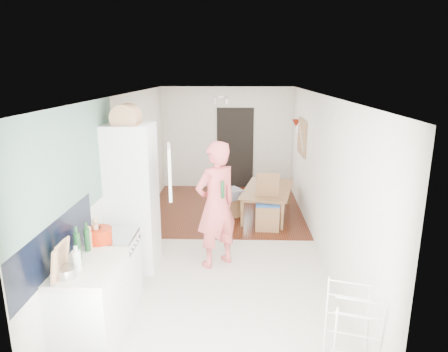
# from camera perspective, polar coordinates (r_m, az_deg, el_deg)

# --- Properties ---
(room_shell) EXTENTS (3.20, 7.00, 2.50)m
(room_shell) POSITION_cam_1_polar(r_m,az_deg,el_deg) (6.47, -0.34, 0.37)
(room_shell) COLOR white
(room_shell) RESTS_ON ground
(floor) EXTENTS (3.20, 7.00, 0.01)m
(floor) POSITION_cam_1_polar(r_m,az_deg,el_deg) (6.89, -0.32, -9.76)
(floor) COLOR silver
(floor) RESTS_ON ground
(wood_floor_overlay) EXTENTS (3.20, 3.30, 0.01)m
(wood_floor_overlay) POSITION_cam_1_polar(r_m,az_deg,el_deg) (8.60, 0.15, -4.60)
(wood_floor_overlay) COLOR #582710
(wood_floor_overlay) RESTS_ON room_shell
(sage_wall_panel) EXTENTS (0.02, 3.00, 1.30)m
(sage_wall_panel) POSITION_cam_1_polar(r_m,az_deg,el_deg) (4.75, -20.90, 1.51)
(sage_wall_panel) COLOR gray
(sage_wall_panel) RESTS_ON room_shell
(tile_splashback) EXTENTS (0.02, 1.90, 0.50)m
(tile_splashback) POSITION_cam_1_polar(r_m,az_deg,el_deg) (4.48, -22.69, -8.90)
(tile_splashback) COLOR black
(tile_splashback) RESTS_ON room_shell
(doorway_recess) EXTENTS (0.90, 0.04, 2.00)m
(doorway_recess) POSITION_cam_1_polar(r_m,az_deg,el_deg) (9.92, 1.60, 3.96)
(doorway_recess) COLOR black
(doorway_recess) RESTS_ON room_shell
(base_cabinet) EXTENTS (0.60, 0.90, 0.86)m
(base_cabinet) POSITION_cam_1_polar(r_m,az_deg,el_deg) (4.70, -18.47, -17.23)
(base_cabinet) COLOR white
(base_cabinet) RESTS_ON room_shell
(worktop) EXTENTS (0.62, 0.92, 0.06)m
(worktop) POSITION_cam_1_polar(r_m,az_deg,el_deg) (4.48, -18.96, -12.20)
(worktop) COLOR #F0E0D0
(worktop) RESTS_ON room_shell
(range_cooker) EXTENTS (0.60, 0.60, 0.88)m
(range_cooker) POSITION_cam_1_polar(r_m,az_deg,el_deg) (5.30, -15.67, -12.96)
(range_cooker) COLOR white
(range_cooker) RESTS_ON room_shell
(cooker_top) EXTENTS (0.60, 0.60, 0.04)m
(cooker_top) POSITION_cam_1_polar(r_m,az_deg,el_deg) (5.11, -16.03, -8.38)
(cooker_top) COLOR #B6B6B8
(cooker_top) RESTS_ON room_shell
(fridge_housing) EXTENTS (0.66, 0.66, 2.15)m
(fridge_housing) POSITION_cam_1_polar(r_m,az_deg,el_deg) (5.96, -12.94, -3.04)
(fridge_housing) COLOR white
(fridge_housing) RESTS_ON room_shell
(fridge_door) EXTENTS (0.14, 0.56, 0.70)m
(fridge_door) POSITION_cam_1_polar(r_m,az_deg,el_deg) (5.42, -7.78, 0.65)
(fridge_door) COLOR white
(fridge_door) RESTS_ON room_shell
(fridge_interior) EXTENTS (0.02, 0.52, 0.66)m
(fridge_interior) POSITION_cam_1_polar(r_m,az_deg,el_deg) (5.76, -10.23, 1.40)
(fridge_interior) COLOR white
(fridge_interior) RESTS_ON room_shell
(pinboard) EXTENTS (0.03, 0.90, 0.70)m
(pinboard) POSITION_cam_1_polar(r_m,az_deg,el_deg) (8.37, 11.09, 5.50)
(pinboard) COLOR tan
(pinboard) RESTS_ON room_shell
(pinboard_frame) EXTENTS (0.00, 0.94, 0.74)m
(pinboard_frame) POSITION_cam_1_polar(r_m,az_deg,el_deg) (8.37, 10.99, 5.50)
(pinboard_frame) COLOR olive
(pinboard_frame) RESTS_ON room_shell
(wall_sconce) EXTENTS (0.18, 0.18, 0.16)m
(wall_sconce) POSITION_cam_1_polar(r_m,az_deg,el_deg) (8.97, 10.26, 7.44)
(wall_sconce) COLOR maroon
(wall_sconce) RESTS_ON room_shell
(person) EXTENTS (0.98, 0.93, 2.25)m
(person) POSITION_cam_1_polar(r_m,az_deg,el_deg) (5.83, -1.14, -2.55)
(person) COLOR #E55C5C
(person) RESTS_ON floor
(dining_table) EXTENTS (1.04, 1.51, 0.49)m
(dining_table) POSITION_cam_1_polar(r_m,az_deg,el_deg) (8.15, 6.42, -4.03)
(dining_table) COLOR olive
(dining_table) RESTS_ON floor
(dining_chair) EXTENTS (0.45, 0.45, 1.02)m
(dining_chair) POSITION_cam_1_polar(r_m,az_deg,el_deg) (7.40, 6.24, -3.81)
(dining_chair) COLOR olive
(dining_chair) RESTS_ON floor
(stool) EXTENTS (0.41, 0.41, 0.41)m
(stool) POSITION_cam_1_polar(r_m,az_deg,el_deg) (8.08, 1.09, -4.42)
(stool) COLOR olive
(stool) RESTS_ON floor
(grey_drape) EXTENTS (0.54, 0.54, 0.18)m
(grey_drape) POSITION_cam_1_polar(r_m,az_deg,el_deg) (7.94, 0.99, -2.54)
(grey_drape) COLOR gray
(grey_drape) RESTS_ON stool
(drying_rack) EXTENTS (0.53, 0.50, 0.86)m
(drying_rack) POSITION_cam_1_polar(r_m,az_deg,el_deg) (4.34, 17.80, -20.10)
(drying_rack) COLOR white
(drying_rack) RESTS_ON floor
(bread_bin) EXTENTS (0.43, 0.42, 0.20)m
(bread_bin) POSITION_cam_1_polar(r_m,az_deg,el_deg) (5.66, -13.83, 8.17)
(bread_bin) COLOR tan
(bread_bin) RESTS_ON fridge_housing
(red_casserole) EXTENTS (0.35, 0.35, 0.17)m
(red_casserole) POSITION_cam_1_polar(r_m,az_deg,el_deg) (4.92, -17.37, -8.08)
(red_casserole) COLOR red
(red_casserole) RESTS_ON cooker_top
(steel_pan) EXTENTS (0.23, 0.23, 0.10)m
(steel_pan) POSITION_cam_1_polar(r_m,az_deg,el_deg) (4.26, -21.66, -12.70)
(steel_pan) COLOR #B6B6B8
(steel_pan) RESTS_ON worktop
(held_bottle) EXTENTS (0.05, 0.05, 0.25)m
(held_bottle) POSITION_cam_1_polar(r_m,az_deg,el_deg) (5.60, -0.21, -1.95)
(held_bottle) COLOR #17401D
(held_bottle) RESTS_ON person
(bottle_a) EXTENTS (0.07, 0.07, 0.27)m
(bottle_a) POSITION_cam_1_polar(r_m,az_deg,el_deg) (4.72, -18.96, -8.60)
(bottle_a) COLOR #17401D
(bottle_a) RESTS_ON worktop
(bottle_b) EXTENTS (0.07, 0.07, 0.30)m
(bottle_b) POSITION_cam_1_polar(r_m,az_deg,el_deg) (4.54, -20.20, -9.42)
(bottle_b) COLOR #17401D
(bottle_b) RESTS_ON worktop
(bottle_c) EXTENTS (0.10, 0.10, 0.21)m
(bottle_c) POSITION_cam_1_polar(r_m,az_deg,el_deg) (4.34, -20.28, -11.26)
(bottle_c) COLOR silver
(bottle_c) RESTS_ON worktop
(pepper_mill_front) EXTENTS (0.07, 0.07, 0.21)m
(pepper_mill_front) POSITION_cam_1_polar(r_m,az_deg,el_deg) (4.78, -18.67, -8.61)
(pepper_mill_front) COLOR tan
(pepper_mill_front) RESTS_ON worktop
(pepper_mill_back) EXTENTS (0.07, 0.07, 0.24)m
(pepper_mill_back) POSITION_cam_1_polar(r_m,az_deg,el_deg) (4.89, -17.80, -7.82)
(pepper_mill_back) COLOR tan
(pepper_mill_back) RESTS_ON worktop
(chopping_boards) EXTENTS (0.13, 0.27, 0.37)m
(chopping_boards) POSITION_cam_1_polar(r_m,az_deg,el_deg) (4.21, -22.38, -11.07)
(chopping_boards) COLOR tan
(chopping_boards) RESTS_ON worktop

